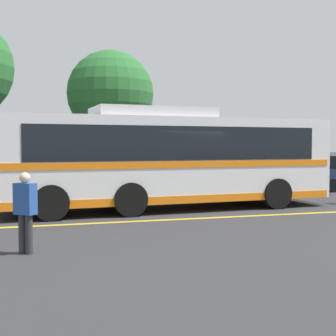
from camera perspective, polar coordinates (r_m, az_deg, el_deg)
ground_plane at (r=15.28m, az=0.82°, el=-5.02°), size 220.00×220.00×0.00m
lane_strip_0 at (r=13.26m, az=2.71°, el=-6.20°), size 30.72×0.20×0.01m
curb_strip at (r=20.37m, az=-4.18°, el=-2.86°), size 38.72×0.36×0.15m
transit_bus at (r=15.20m, az=-0.04°, el=1.31°), size 11.16×3.27×3.26m
parked_car_1 at (r=18.67m, az=-12.33°, el=-1.64°), size 4.18×1.97×1.25m
parked_car_2 at (r=20.37m, az=7.70°, el=-1.00°), size 4.83×1.90×1.44m
pedestrian_2 at (r=9.34m, az=-17.01°, el=-4.69°), size 0.46×0.45×1.56m
tree_2 at (r=23.83m, az=-7.03°, el=8.94°), size 4.32×4.32×6.81m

